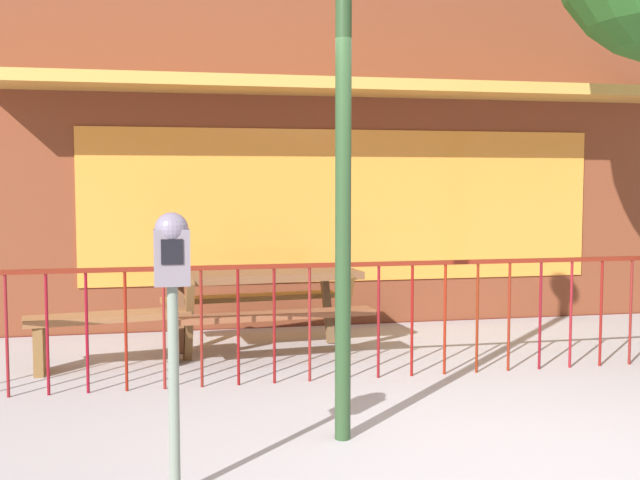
{
  "coord_description": "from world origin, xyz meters",
  "views": [
    {
      "loc": [
        -2.03,
        -3.99,
        1.63
      ],
      "look_at": [
        -0.7,
        2.5,
        1.12
      ],
      "focal_mm": 43.45,
      "sensor_mm": 36.0,
      "label": 1
    }
  ],
  "objects_px": {
    "parking_meter_near": "(172,278)",
    "street_lamp": "(344,33)",
    "patio_bench": "(108,328)",
    "picnic_table_left": "(262,288)"
  },
  "relations": [
    {
      "from": "picnic_table_left",
      "to": "patio_bench",
      "type": "distance_m",
      "value": 1.48
    },
    {
      "from": "patio_bench",
      "to": "street_lamp",
      "type": "relative_size",
      "value": 0.37
    },
    {
      "from": "patio_bench",
      "to": "street_lamp",
      "type": "distance_m",
      "value": 3.48
    },
    {
      "from": "parking_meter_near",
      "to": "street_lamp",
      "type": "height_order",
      "value": "street_lamp"
    },
    {
      "from": "picnic_table_left",
      "to": "street_lamp",
      "type": "distance_m",
      "value": 3.25
    },
    {
      "from": "picnic_table_left",
      "to": "street_lamp",
      "type": "bearing_deg",
      "value": -86.26
    },
    {
      "from": "patio_bench",
      "to": "parking_meter_near",
      "type": "height_order",
      "value": "parking_meter_near"
    },
    {
      "from": "picnic_table_left",
      "to": "patio_bench",
      "type": "relative_size",
      "value": 1.34
    },
    {
      "from": "patio_bench",
      "to": "parking_meter_near",
      "type": "relative_size",
      "value": 0.97
    },
    {
      "from": "parking_meter_near",
      "to": "street_lamp",
      "type": "relative_size",
      "value": 0.38
    }
  ]
}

